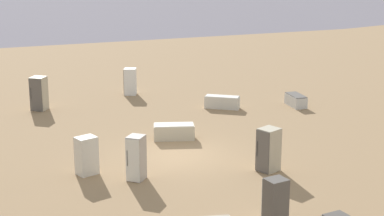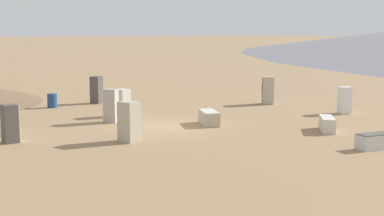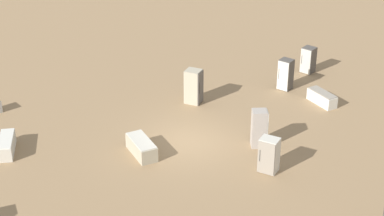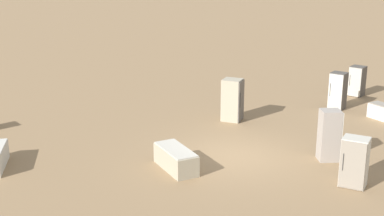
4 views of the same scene
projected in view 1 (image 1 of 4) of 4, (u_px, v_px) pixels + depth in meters
ground_plane at (177, 155)px, 27.01m from camera, size 1000.00×1000.00×0.00m
discarded_fridge_1 at (86, 156)px, 24.74m from camera, size 0.95×0.97×1.50m
discarded_fridge_2 at (296, 100)px, 34.62m from camera, size 1.59×1.01×0.63m
discarded_fridge_3 at (275, 203)px, 20.23m from camera, size 0.84×0.85×1.63m
discarded_fridge_4 at (136, 158)px, 24.12m from camera, size 0.84×0.78×1.73m
discarded_fridge_6 at (130, 82)px, 36.94m from camera, size 0.63×0.74×1.55m
discarded_fridge_7 at (222, 102)px, 34.17m from camera, size 1.09×1.93×0.67m
discarded_fridge_8 at (39, 94)px, 33.69m from camera, size 0.93×0.90×1.78m
discarded_fridge_9 at (268, 150)px, 25.04m from camera, size 1.02×1.03×1.73m
discarded_fridge_11 at (174, 132)px, 29.05m from camera, size 0.79×1.85×0.70m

